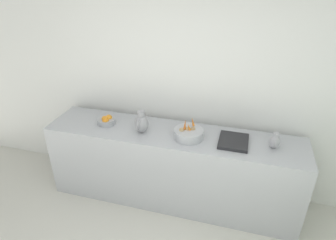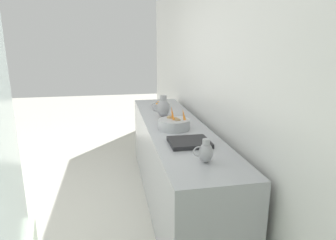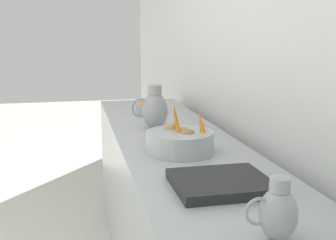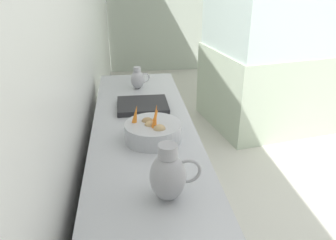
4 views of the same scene
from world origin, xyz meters
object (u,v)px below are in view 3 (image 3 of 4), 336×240
(vegetable_colander, at_px, (180,141))
(metal_pitcher_tall, at_px, (154,109))
(metal_pitcher_short, at_px, (278,212))
(orange_bowl, at_px, (151,107))

(vegetable_colander, xyz_separation_m, metal_pitcher_tall, (0.02, -0.52, 0.06))
(metal_pitcher_short, bearing_deg, metal_pitcher_tall, -87.34)
(vegetable_colander, xyz_separation_m, orange_bowl, (-0.04, -0.98, -0.01))
(metal_pitcher_tall, bearing_deg, orange_bowl, -98.09)
(orange_bowl, height_order, metal_pitcher_tall, metal_pitcher_tall)
(orange_bowl, height_order, metal_pitcher_short, metal_pitcher_short)
(metal_pitcher_short, bearing_deg, vegetable_colander, -87.10)
(vegetable_colander, relative_size, orange_bowl, 1.51)
(vegetable_colander, height_order, metal_pitcher_short, vegetable_colander)
(vegetable_colander, xyz_separation_m, metal_pitcher_short, (-0.04, 0.87, 0.02))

